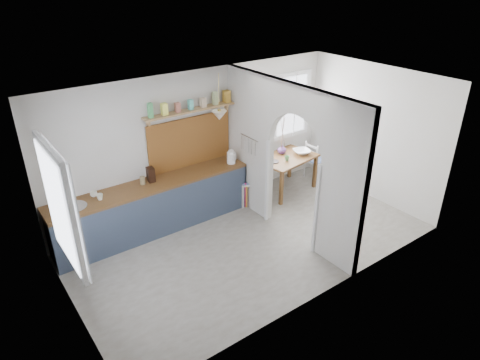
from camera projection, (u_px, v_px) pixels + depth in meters
floor at (252, 241)px, 7.21m from camera, size 5.80×3.20×0.01m
ceiling at (255, 89)px, 6.05m from camera, size 5.80×3.20×0.01m
walls at (253, 172)px, 6.63m from camera, size 5.81×3.21×2.60m
partition at (285, 151)px, 6.98m from camera, size 0.12×3.20×2.60m
kitchen_window at (59, 208)px, 4.96m from camera, size 0.10×1.16×1.50m
nook_window at (277, 109)px, 8.57m from camera, size 1.76×0.10×1.30m
counter at (154, 206)px, 7.37m from camera, size 3.50×0.60×0.90m
sink at (74, 207)px, 6.47m from camera, size 0.40×0.40×0.02m
backsplash at (190, 142)px, 7.64m from camera, size 1.65×0.03×0.90m
shelf at (191, 107)px, 7.28m from camera, size 1.75×0.20×0.21m
pendant_lamp at (219, 115)px, 7.28m from camera, size 0.26×0.26×0.16m
utensil_rail at (249, 138)px, 7.54m from camera, size 0.02×0.50×0.02m
dining_table at (286, 174)px, 8.71m from camera, size 1.28×0.95×0.74m
chair_left at (251, 179)px, 8.20m from camera, size 0.59×0.59×1.00m
chair_right at (316, 160)px, 9.22m from camera, size 0.38×0.38×0.84m
kettle at (231, 157)px, 7.84m from camera, size 0.23×0.19×0.25m
mug_a at (100, 197)px, 6.63m from camera, size 0.12×0.12×0.10m
mug_b at (94, 194)px, 6.73m from camera, size 0.12×0.12×0.09m
knife_block at (151, 175)px, 7.18m from camera, size 0.13×0.17×0.25m
jar at (143, 180)px, 7.10m from camera, size 0.11×0.11×0.14m
towel_magenta at (245, 195)px, 8.09m from camera, size 0.02×0.03×0.51m
towel_orange at (246, 197)px, 8.08m from camera, size 0.02×0.03×0.44m
bowl at (302, 152)px, 8.68m from camera, size 0.42×0.42×0.08m
table_cup at (287, 158)px, 8.37m from camera, size 0.13×0.13×0.09m
plate at (274, 161)px, 8.33m from camera, size 0.26×0.26×0.02m
vase at (282, 149)px, 8.67m from camera, size 0.21×0.21×0.19m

